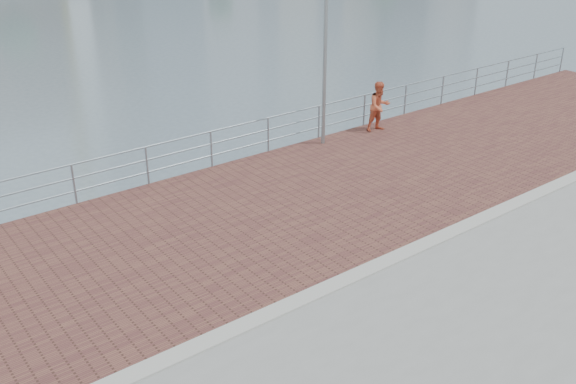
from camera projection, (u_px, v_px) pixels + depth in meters
water at (343, 357)px, 14.18m from camera, size 400.00×400.00×0.00m
brick_lane at (249, 218)px, 15.92m from camera, size 40.00×6.80×0.02m
curb at (347, 279)px, 13.32m from camera, size 40.00×0.40×0.06m
guardrail at (180, 153)px, 18.08m from camera, size 39.06×0.06×1.13m
street_lamp at (336, 9)px, 18.61m from camera, size 0.44×1.28×6.05m
bystander at (379, 106)px, 21.50m from camera, size 0.91×0.76×1.68m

